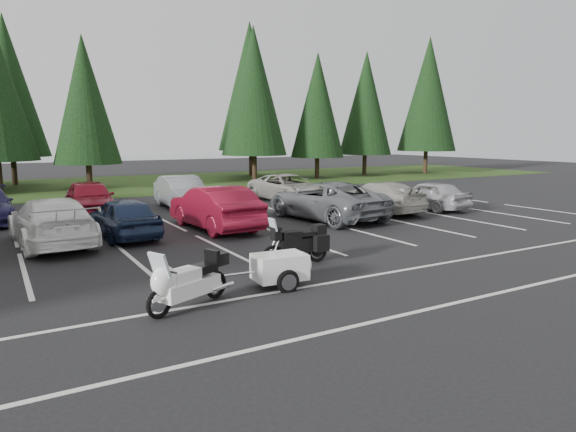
% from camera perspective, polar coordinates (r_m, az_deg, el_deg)
% --- Properties ---
extents(ground, '(120.00, 120.00, 0.00)m').
position_cam_1_polar(ground, '(14.53, -7.28, -4.71)').
color(ground, black).
rests_on(ground, ground).
extents(grass_strip, '(80.00, 16.00, 0.01)m').
position_cam_1_polar(grass_strip, '(37.58, -21.71, 3.09)').
color(grass_strip, '#1A3210').
rests_on(grass_strip, ground).
extents(lake_water, '(70.00, 50.00, 0.02)m').
position_cam_1_polar(lake_water, '(68.77, -22.31, 5.40)').
color(lake_water, slate).
rests_on(lake_water, ground).
extents(stall_markings, '(32.00, 16.00, 0.01)m').
position_cam_1_polar(stall_markings, '(16.34, -10.01, -3.23)').
color(stall_markings, silver).
rests_on(stall_markings, ground).
extents(conifer_5, '(4.14, 4.14, 9.63)m').
position_cam_1_polar(conifer_5, '(35.13, -21.65, 11.93)').
color(conifer_5, '#332316').
rests_on(conifer_5, ground).
extents(conifer_6, '(4.93, 4.93, 11.48)m').
position_cam_1_polar(conifer_6, '(39.36, -3.82, 13.71)').
color(conifer_6, '#332316').
rests_on(conifer_6, ground).
extents(conifer_7, '(4.27, 4.27, 9.94)m').
position_cam_1_polar(conifer_7, '(41.78, 3.31, 12.19)').
color(conifer_7, '#332316').
rests_on(conifer_7, ground).
extents(conifer_8, '(4.53, 4.53, 10.56)m').
position_cam_1_polar(conifer_8, '(45.68, 8.65, 12.28)').
color(conifer_8, '#332316').
rests_on(conifer_8, ground).
extents(conifer_9, '(5.19, 5.19, 12.10)m').
position_cam_1_polar(conifer_9, '(48.77, 15.31, 12.91)').
color(conifer_9, '#332316').
rests_on(conifer_9, ground).
extents(conifer_back_b, '(4.97, 4.97, 11.58)m').
position_cam_1_polar(conifer_back_b, '(40.70, -28.74, 12.58)').
color(conifer_back_b, '#332316').
rests_on(conifer_back_b, ground).
extents(conifer_back_c, '(5.50, 5.50, 12.81)m').
position_cam_1_polar(conifer_back_c, '(44.51, -4.23, 14.15)').
color(conifer_back_c, '#332316').
rests_on(conifer_back_c, ground).
extents(car_near_3, '(2.44, 5.32, 1.51)m').
position_cam_1_polar(car_near_3, '(17.63, -24.77, -0.57)').
color(car_near_3, white).
rests_on(car_near_3, ground).
extents(car_near_4, '(1.91, 4.16, 1.38)m').
position_cam_1_polar(car_near_4, '(18.12, -17.82, -0.13)').
color(car_near_4, '#1C2947').
rests_on(car_near_4, ground).
extents(car_near_5, '(1.95, 4.97, 1.61)m').
position_cam_1_polar(car_near_5, '(18.97, -8.14, 0.94)').
color(car_near_5, maroon).
rests_on(car_near_5, ground).
extents(car_near_6, '(3.11, 5.86, 1.57)m').
position_cam_1_polar(car_near_6, '(21.05, 4.24, 1.74)').
color(car_near_6, slate).
rests_on(car_near_6, ground).
extents(car_near_7, '(2.13, 4.85, 1.38)m').
position_cam_1_polar(car_near_7, '(23.29, 10.01, 2.09)').
color(car_near_7, '#ABA89D').
rests_on(car_near_7, ground).
extents(car_near_8, '(1.87, 4.05, 1.34)m').
position_cam_1_polar(car_near_8, '(24.78, 15.45, 2.26)').
color(car_near_8, '#B4B3B8').
rests_on(car_near_8, ground).
extents(car_far_2, '(2.08, 4.65, 1.55)m').
position_cam_1_polar(car_far_2, '(23.28, -21.15, 1.83)').
color(car_far_2, maroon).
rests_on(car_far_2, ground).
extents(car_far_3, '(1.75, 4.67, 1.53)m').
position_cam_1_polar(car_far_3, '(24.71, -11.67, 2.59)').
color(car_far_3, gray).
rests_on(car_far_3, ground).
extents(car_far_4, '(2.81, 5.25, 1.40)m').
position_cam_1_polar(car_far_4, '(27.04, -0.00, 3.17)').
color(car_far_4, '#AAA59C').
rests_on(car_far_4, ground).
extents(touring_motorcycle, '(2.41, 1.59, 1.28)m').
position_cam_1_polar(touring_motorcycle, '(10.41, -10.98, -6.63)').
color(touring_motorcycle, white).
rests_on(touring_motorcycle, ground).
extents(cargo_trailer, '(1.75, 1.07, 0.78)m').
position_cam_1_polar(cargo_trailer, '(11.69, -0.94, -6.04)').
color(cargo_trailer, white).
rests_on(cargo_trailer, ground).
extents(adventure_motorcycle, '(2.21, 0.78, 1.34)m').
position_cam_1_polar(adventure_motorcycle, '(13.55, 0.84, -2.72)').
color(adventure_motorcycle, black).
rests_on(adventure_motorcycle, ground).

